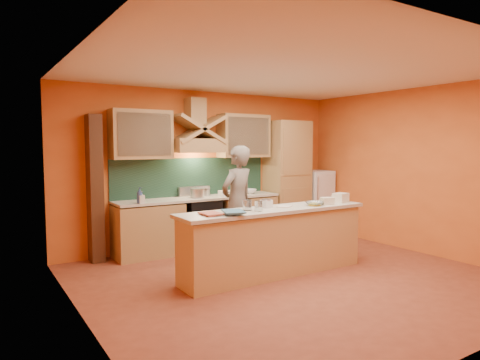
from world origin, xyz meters
TOP-DOWN VIEW (x-y plane):
  - floor at (0.00, 0.00)m, footprint 5.50×5.00m
  - ceiling at (0.00, 0.00)m, footprint 5.50×5.00m
  - wall_back at (0.00, 2.50)m, footprint 5.50×0.02m
  - wall_left at (-2.75, 0.00)m, footprint 0.02×5.00m
  - wall_right at (2.75, 0.00)m, footprint 0.02×5.00m
  - base_cabinet_left at (-1.25, 2.20)m, footprint 1.10×0.60m
  - base_cabinet_right at (0.65, 2.20)m, footprint 1.10×0.60m
  - counter_top at (-0.30, 2.20)m, footprint 3.00×0.62m
  - stove at (-0.30, 2.20)m, footprint 0.60×0.58m
  - backsplash at (-0.30, 2.48)m, footprint 3.00×0.03m
  - range_hood at (-0.30, 2.25)m, footprint 0.92×0.50m
  - hood_chimney at (-0.30, 2.35)m, footprint 0.30×0.30m
  - upper_cabinet_left at (-1.30, 2.33)m, footprint 1.00×0.35m
  - upper_cabinet_right at (0.70, 2.33)m, footprint 1.00×0.35m
  - pantry_column at (1.65, 2.20)m, footprint 0.80×0.60m
  - fridge at (2.40, 2.20)m, footprint 0.58×0.60m
  - trim_column_left at (-2.05, 2.35)m, footprint 0.20×0.30m
  - island_body at (-0.10, 0.30)m, footprint 2.80×0.55m
  - island_top at (-0.10, 0.30)m, footprint 2.90×0.62m
  - person at (-0.08, 1.31)m, footprint 0.77×0.62m
  - pot_large at (-0.37, 2.14)m, footprint 0.27×0.27m
  - pot_small at (-0.15, 2.32)m, footprint 0.19×0.19m
  - soap_bottle_a at (-1.44, 1.97)m, footprint 0.09×0.09m
  - soap_bottle_b at (-1.47, 1.97)m, footprint 0.14×0.14m
  - bowl_back at (0.75, 2.20)m, footprint 0.34×0.34m
  - dish_rack at (0.18, 2.06)m, footprint 0.32×0.27m
  - book_lower at (-1.25, 0.26)m, footprint 0.24×0.31m
  - book_upper at (-1.00, 0.18)m, footprint 0.35×0.41m
  - jar_large at (-0.53, 0.34)m, footprint 0.15×0.15m
  - jar_small at (-0.45, 0.19)m, footprint 0.13×0.13m
  - kitchen_scale at (-0.16, 0.41)m, footprint 0.14×0.14m
  - mixing_bowl at (0.55, 0.19)m, footprint 0.32×0.32m
  - cloth at (0.09, 0.32)m, footprint 0.27×0.25m
  - grocery_bag_a at (1.13, 0.24)m, footprint 0.26×0.22m
  - grocery_bag_b at (0.78, 0.17)m, footprint 0.21×0.18m

SIDE VIEW (x-z plane):
  - floor at x=0.00m, z-range -0.01..0.01m
  - base_cabinet_left at x=-1.25m, z-range 0.00..0.86m
  - base_cabinet_right at x=0.65m, z-range 0.00..0.86m
  - island_body at x=-0.10m, z-range 0.00..0.88m
  - stove at x=-0.30m, z-range 0.00..0.90m
  - fridge at x=2.40m, z-range 0.00..1.30m
  - counter_top at x=-0.30m, z-range 0.88..0.92m
  - person at x=-0.08m, z-range 0.00..1.82m
  - island_top at x=-0.10m, z-range 0.90..0.95m
  - cloth at x=0.09m, z-range 0.94..0.96m
  - book_lower at x=-1.25m, z-range 0.94..0.97m
  - bowl_back at x=0.75m, z-range 0.92..1.00m
  - pot_small at x=-0.15m, z-range 0.90..1.04m
  - dish_rack at x=0.18m, z-range 0.92..1.02m
  - mixing_bowl at x=0.55m, z-range 0.95..1.00m
  - book_upper at x=-1.00m, z-range 0.97..0.99m
  - pot_large at x=-0.37m, z-range 0.90..1.07m
  - grocery_bag_b at x=0.78m, z-range 0.94..1.05m
  - kitchen_scale at x=-0.16m, z-range 0.94..1.05m
  - jar_small at x=-0.45m, z-range 0.94..1.08m
  - soap_bottle_a at x=-1.44m, z-range 0.92..1.11m
  - grocery_bag_a at x=1.13m, z-range 0.94..1.09m
  - jar_large at x=-0.53m, z-range 0.94..1.09m
  - soap_bottle_b at x=-1.47m, z-range 0.92..1.17m
  - pantry_column at x=1.65m, z-range 0.00..2.30m
  - trim_column_left at x=-2.05m, z-range 0.00..2.30m
  - backsplash at x=-0.30m, z-range 0.90..1.60m
  - wall_back at x=0.00m, z-range 0.00..2.80m
  - wall_left at x=-2.75m, z-range 0.00..2.80m
  - wall_right at x=2.75m, z-range 0.00..2.80m
  - range_hood at x=-0.30m, z-range 1.70..1.94m
  - upper_cabinet_left at x=-1.30m, z-range 1.60..2.40m
  - upper_cabinet_right at x=0.70m, z-range 1.60..2.40m
  - hood_chimney at x=-0.30m, z-range 2.15..2.65m
  - ceiling at x=0.00m, z-range 2.79..2.80m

